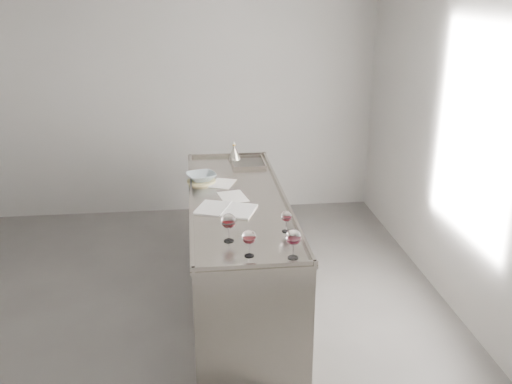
{
  "coord_description": "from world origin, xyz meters",
  "views": [
    {
      "loc": [
        0.16,
        -3.91,
        2.53
      ],
      "look_at": [
        0.64,
        0.21,
        1.02
      ],
      "focal_mm": 40.0,
      "sensor_mm": 36.0,
      "label": 1
    }
  ],
  "objects": [
    {
      "name": "trivet",
      "position": [
        0.23,
        0.73,
        0.95
      ],
      "size": [
        0.27,
        0.27,
        0.02
      ],
      "primitive_type": "cylinder",
      "rotation": [
        0.0,
        0.0,
        -0.11
      ],
      "color": "#D1C687",
      "rests_on": "counter"
    },
    {
      "name": "counter",
      "position": [
        0.5,
        0.3,
        0.47
      ],
      "size": [
        0.77,
        2.42,
        0.97
      ],
      "color": "gray",
      "rests_on": "ground"
    },
    {
      "name": "loose_paper_under",
      "position": [
        0.4,
        0.67,
        0.94
      ],
      "size": [
        0.26,
        0.31,
        0.0
      ],
      "primitive_type": "cube",
      "rotation": [
        0.0,
        0.0,
        -0.36
      ],
      "color": "white",
      "rests_on": "counter"
    },
    {
      "name": "ceramic_bowl",
      "position": [
        0.22,
        0.73,
        0.99
      ],
      "size": [
        0.3,
        0.3,
        0.06
      ],
      "primitive_type": "imported",
      "rotation": [
        0.0,
        0.0,
        0.28
      ],
      "color": "#91A1A9",
      "rests_on": "trivet"
    },
    {
      "name": "wine_glass_left",
      "position": [
        0.37,
        -0.49,
        1.08
      ],
      "size": [
        0.1,
        0.1,
        0.19
      ],
      "rotation": [
        0.0,
        0.0,
        -0.01
      ],
      "color": "white",
      "rests_on": "counter"
    },
    {
      "name": "notebook",
      "position": [
        0.39,
        0.06,
        0.95
      ],
      "size": [
        0.5,
        0.43,
        0.02
      ],
      "rotation": [
        0.0,
        0.0,
        -0.36
      ],
      "color": "white",
      "rests_on": "counter"
    },
    {
      "name": "wine_glass_middle",
      "position": [
        0.48,
        -0.72,
        1.06
      ],
      "size": [
        0.09,
        0.09,
        0.17
      ],
      "rotation": [
        0.0,
        0.0,
        -0.34
      ],
      "color": "white",
      "rests_on": "counter"
    },
    {
      "name": "room_shell",
      "position": [
        0.0,
        0.0,
        1.4
      ],
      "size": [
        4.54,
        5.04,
        2.84
      ],
      "color": "#494745",
      "rests_on": "ground"
    },
    {
      "name": "loose_paper_top",
      "position": [
        0.46,
        0.34,
        0.94
      ],
      "size": [
        0.25,
        0.32,
        0.0
      ],
      "primitive_type": "cube",
      "rotation": [
        0.0,
        0.0,
        0.19
      ],
      "color": "white",
      "rests_on": "counter"
    },
    {
      "name": "wine_funnel",
      "position": [
        0.56,
        1.38,
        1.0
      ],
      "size": [
        0.13,
        0.13,
        0.19
      ],
      "rotation": [
        0.0,
        0.0,
        0.29
      ],
      "color": "#A29C90",
      "rests_on": "counter"
    },
    {
      "name": "wine_glass_small",
      "position": [
        0.77,
        -0.38,
        1.05
      ],
      "size": [
        0.07,
        0.07,
        0.15
      ],
      "rotation": [
        0.0,
        0.0,
        0.31
      ],
      "color": "white",
      "rests_on": "counter"
    },
    {
      "name": "wine_glass_right",
      "position": [
        0.75,
        -0.78,
        1.08
      ],
      "size": [
        0.1,
        0.1,
        0.19
      ],
      "rotation": [
        0.0,
        0.0,
        -0.26
      ],
      "color": "white",
      "rests_on": "counter"
    }
  ]
}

